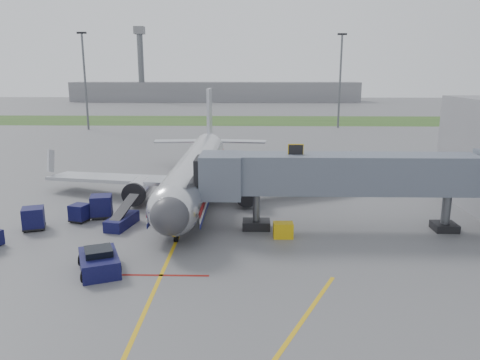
{
  "coord_description": "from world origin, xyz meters",
  "views": [
    {
      "loc": [
        5.6,
        -30.82,
        12.37
      ],
      "look_at": [
        4.6,
        8.55,
        3.2
      ],
      "focal_mm": 35.0,
      "sensor_mm": 36.0,
      "label": 1
    }
  ],
  "objects_px": {
    "ramp_worker": "(108,207)",
    "airliner": "(196,170)",
    "belt_loader": "(122,220)",
    "pushback_tug": "(99,262)"
  },
  "relations": [
    {
      "from": "ramp_worker",
      "to": "pushback_tug",
      "type": "bearing_deg",
      "value": -138.64
    },
    {
      "from": "airliner",
      "to": "belt_loader",
      "type": "xyz_separation_m",
      "value": [
        -4.95,
        -9.98,
        -2.12
      ]
    },
    {
      "from": "belt_loader",
      "to": "ramp_worker",
      "type": "bearing_deg",
      "value": 123.84
    },
    {
      "from": "belt_loader",
      "to": "ramp_worker",
      "type": "xyz_separation_m",
      "value": [
        -2.04,
        3.04,
        0.21
      ]
    },
    {
      "from": "airliner",
      "to": "ramp_worker",
      "type": "distance_m",
      "value": 10.03
    },
    {
      "from": "airliner",
      "to": "pushback_tug",
      "type": "relative_size",
      "value": 8.3
    },
    {
      "from": "pushback_tug",
      "to": "belt_loader",
      "type": "distance_m",
      "value": 8.82
    },
    {
      "from": "pushback_tug",
      "to": "ramp_worker",
      "type": "xyz_separation_m",
      "value": [
        -2.98,
        11.81,
        0.1
      ]
    },
    {
      "from": "belt_loader",
      "to": "ramp_worker",
      "type": "relative_size",
      "value": 3.04
    },
    {
      "from": "ramp_worker",
      "to": "airliner",
      "type": "bearing_deg",
      "value": -18.01
    }
  ]
}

